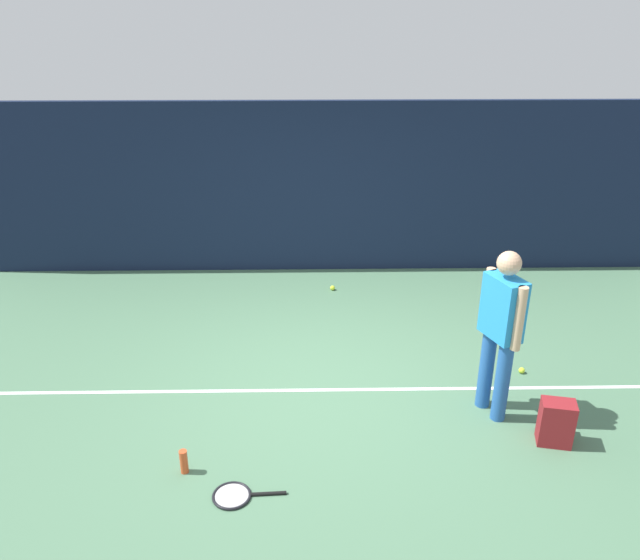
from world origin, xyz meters
The scene contains 9 objects.
ground_plane centered at (0.00, 0.00, 0.00)m, with size 12.00×12.00×0.00m, color #4C7556.
back_fence centered at (0.00, 3.00, 1.22)m, with size 10.00×0.10×2.44m, color #141E38.
court_line centered at (0.00, -0.16, 0.00)m, with size 9.00×0.05×0.00m, color white.
tennis_player centered at (1.66, -0.55, 0.97)m, with size 0.36×0.49×1.70m.
tennis_racket centered at (-0.73, -1.67, 0.01)m, with size 0.62×0.34×0.03m.
backpack centered at (2.12, -1.02, 0.21)m, with size 0.33×0.33×0.44m.
tennis_ball_near_player centered at (0.21, 2.23, 0.03)m, with size 0.07×0.07×0.07m, color #CCE033.
tennis_ball_by_fence centered at (2.18, 0.12, 0.03)m, with size 0.07×0.07×0.07m, color #CCE033.
water_bottle centered at (-1.20, -1.37, 0.11)m, with size 0.07×0.07×0.22m, color #D84C26.
Camera 1 is at (-0.11, -5.71, 3.82)m, focal length 35.89 mm.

